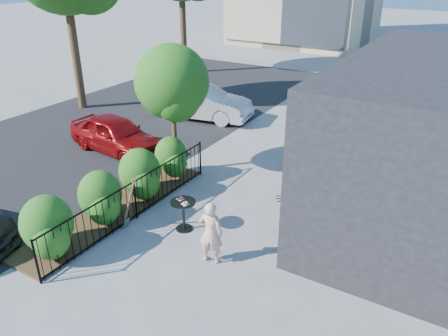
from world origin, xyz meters
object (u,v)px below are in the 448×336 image
Objects in this scene: shovel at (129,206)px; car_silver at (200,102)px; cafe_table at (183,210)px; car_red at (116,134)px; patio_tree at (173,87)px; woman at (211,233)px.

shovel reaches higher than car_silver.
car_red reaches higher than cafe_table.
car_red is (-2.83, 0.28, -2.13)m from patio_tree.
patio_tree is 4.00m from shovel.
patio_tree is 5.12m from woman.
shovel reaches higher than cafe_table.
shovel is at bearing -167.37° from car_silver.
woman is 9.83m from car_silver.
patio_tree is at bearing 106.66° from shovel.
car_silver reaches higher than car_red.
patio_tree reaches higher than cafe_table.
cafe_table is at bearing -113.66° from car_red.
woman is at bearing -113.69° from car_red.
car_red is (-6.20, 3.56, -0.12)m from woman.
car_silver is at bearing 120.98° from cafe_table.
shovel reaches higher than woman.
woman is (1.27, -0.73, 0.20)m from cafe_table.
car_silver is (-5.66, 8.04, -0.04)m from woman.
car_red is (-4.93, 2.83, 0.08)m from cafe_table.
shovel is (-1.13, -0.71, 0.13)m from cafe_table.
woman is 0.40× the size of car_red.
woman is (3.37, -3.28, -2.01)m from patio_tree.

